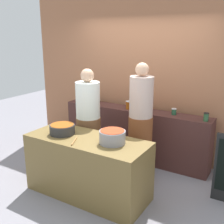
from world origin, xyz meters
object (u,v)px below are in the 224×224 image
preserve_jar_1 (90,100)px  cook_with_tongs (88,127)px  preserve_jar_5 (145,107)px  preserve_jar_7 (206,117)px  preserve_jar_2 (95,101)px  preserve_jar_6 (174,112)px  preserve_jar_4 (140,105)px  cooking_pot_left (62,129)px  wooden_spoon (74,141)px  cook_in_cap (140,128)px  preserve_jar_0 (84,99)px  preserve_jar_3 (128,105)px  cooking_pot_center (112,137)px

preserve_jar_1 → cook_with_tongs: bearing=-56.0°
preserve_jar_5 → preserve_jar_7: size_ratio=0.94×
preserve_jar_2 → preserve_jar_6: bearing=3.4°
preserve_jar_4 → cooking_pot_left: size_ratio=0.39×
preserve_jar_6 → wooden_spoon: (-0.78, -1.61, -0.13)m
cook_with_tongs → cook_in_cap: (0.79, 0.26, 0.06)m
preserve_jar_6 → cook_with_tongs: (-1.10, -0.85, -0.21)m
preserve_jar_0 → preserve_jar_2: bearing=-5.6°
cooking_pot_left → preserve_jar_4: bearing=71.7°
preserve_jar_0 → preserve_jar_4: 1.15m
preserve_jar_3 → cooking_pot_left: preserve_jar_3 is taller
cooking_pot_center → cook_with_tongs: (-0.77, 0.54, -0.16)m
cooking_pot_left → cooking_pot_center: bearing=5.0°
preserve_jar_1 → preserve_jar_5: (1.15, 0.02, 0.01)m
preserve_jar_6 → preserve_jar_0: bearing=-178.0°
preserve_jar_1 → cook_in_cap: size_ratio=0.06×
preserve_jar_3 → preserve_jar_4: (0.18, 0.08, -0.00)m
preserve_jar_0 → cook_with_tongs: 1.06m
cooking_pot_center → cook_with_tongs: size_ratio=0.20×
preserve_jar_6 → preserve_jar_5: bearing=179.8°
preserve_jar_0 → cook_with_tongs: (0.67, -0.79, -0.21)m
preserve_jar_7 → cooking_pot_center: size_ratio=0.39×
preserve_jar_1 → preserve_jar_6: 1.66m
cooking_pot_left → cooking_pot_center: cooking_pot_center is taller
preserve_jar_3 → preserve_jar_4: bearing=25.3°
preserve_jar_0 → preserve_jar_4: (1.15, 0.07, 0.02)m
wooden_spoon → cooking_pot_center: bearing=26.1°
preserve_jar_7 → cook_with_tongs: size_ratio=0.08×
preserve_jar_0 → preserve_jar_5: (1.26, 0.06, 0.01)m
cook_with_tongs → preserve_jar_2: bearing=117.4°
preserve_jar_0 → preserve_jar_2: 0.28m
preserve_jar_1 → preserve_jar_6: preserve_jar_1 is taller
cooking_pot_left → preserve_jar_7: bearing=39.8°
preserve_jar_3 → cooking_pot_center: preserve_jar_3 is taller
preserve_jar_0 → cooking_pot_center: (1.44, -1.33, -0.05)m
preserve_jar_4 → cook_with_tongs: 1.01m
preserve_jar_0 → wooden_spoon: size_ratio=0.38×
cooking_pot_center → wooden_spoon: 0.51m
preserve_jar_1 → cooking_pot_center: preserve_jar_1 is taller
cook_in_cap → wooden_spoon: bearing=-114.7°
preserve_jar_3 → preserve_jar_4: 0.19m
cooking_pot_center → preserve_jar_2: bearing=131.9°
preserve_jar_6 → preserve_jar_1: bearing=-179.2°
cook_in_cap → cooking_pot_center: bearing=-91.3°
preserve_jar_3 → preserve_jar_5: bearing=14.9°
preserve_jar_4 → preserve_jar_5: bearing=-3.5°
preserve_jar_2 → wooden_spoon: size_ratio=0.50×
preserve_jar_2 → preserve_jar_4: bearing=6.4°
preserve_jar_5 → cook_in_cap: (0.20, -0.60, -0.17)m
cooking_pot_center → wooden_spoon: (-0.45, -0.22, -0.08)m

